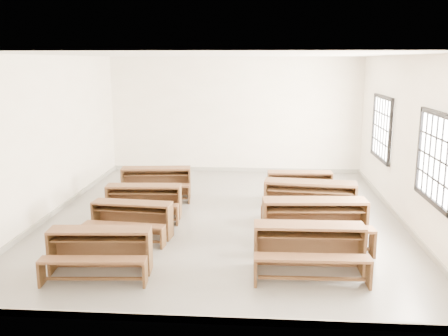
# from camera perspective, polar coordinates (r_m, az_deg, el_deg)

# --- Properties ---
(room) EXTENTS (8.50, 8.50, 3.20)m
(room) POSITION_cam_1_polar(r_m,az_deg,el_deg) (9.74, 0.53, 6.58)
(room) COLOR slate
(room) RESTS_ON ground
(desk_set_0) EXTENTS (1.55, 0.88, 0.67)m
(desk_set_0) POSITION_cam_1_polar(r_m,az_deg,el_deg) (7.66, -14.03, -8.86)
(desk_set_0) COLOR brown
(desk_set_0) RESTS_ON ground
(desk_set_1) EXTENTS (1.48, 0.87, 0.64)m
(desk_set_1) POSITION_cam_1_polar(r_m,az_deg,el_deg) (9.04, -10.53, -5.55)
(desk_set_1) COLOR brown
(desk_set_1) RESTS_ON ground
(desk_set_2) EXTENTS (1.52, 0.85, 0.67)m
(desk_set_2) POSITION_cam_1_polar(r_m,az_deg,el_deg) (10.10, -9.18, -3.52)
(desk_set_2) COLOR brown
(desk_set_2) RESTS_ON ground
(desk_set_3) EXTENTS (1.65, 0.98, 0.70)m
(desk_set_3) POSITION_cam_1_polar(r_m,az_deg,el_deg) (11.50, -7.77, -1.42)
(desk_set_3) COLOR brown
(desk_set_3) RESTS_ON ground
(desk_set_4) EXTENTS (1.64, 0.88, 0.73)m
(desk_set_4) POSITION_cam_1_polar(r_m,az_deg,el_deg) (7.56, 9.68, -8.68)
(desk_set_4) COLOR brown
(desk_set_4) RESTS_ON ground
(desk_set_5) EXTENTS (1.82, 1.04, 0.79)m
(desk_set_5) POSITION_cam_1_polar(r_m,az_deg,el_deg) (8.64, 10.34, -5.76)
(desk_set_5) COLOR brown
(desk_set_5) RESTS_ON ground
(desk_set_6) EXTENTS (1.86, 1.10, 0.80)m
(desk_set_6) POSITION_cam_1_polar(r_m,az_deg,el_deg) (9.86, 9.78, -3.47)
(desk_set_6) COLOR brown
(desk_set_6) RESTS_ON ground
(desk_set_7) EXTENTS (1.47, 0.81, 0.65)m
(desk_set_7) POSITION_cam_1_polar(r_m,az_deg,el_deg) (11.36, 8.65, -1.79)
(desk_set_7) COLOR brown
(desk_set_7) RESTS_ON ground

